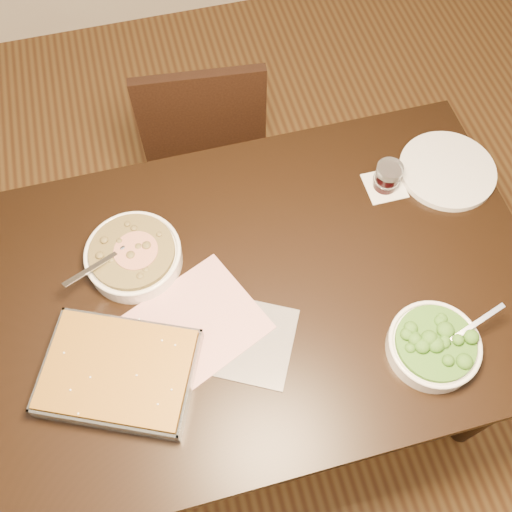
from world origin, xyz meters
TOP-DOWN VIEW (x-y plane):
  - ground at (0.00, 0.00)m, footprint 4.00×4.00m
  - table at (0.00, 0.00)m, footprint 1.40×0.90m
  - magazine_a at (-0.20, -0.07)m, footprint 0.42×0.37m
  - magazine_b at (-0.10, -0.11)m, footprint 0.35×0.31m
  - coaster at (0.41, 0.20)m, footprint 0.10×0.10m
  - stew_bowl at (-0.28, 0.14)m, footprint 0.25×0.24m
  - broccoli_bowl at (0.34, -0.26)m, footprint 0.24×0.21m
  - baking_dish at (-0.36, -0.14)m, footprint 0.40×0.36m
  - wine_tumbler at (0.41, 0.20)m, footprint 0.07×0.07m
  - dinner_plate at (0.59, 0.20)m, footprint 0.26×0.26m
  - chair_far at (-0.00, 0.74)m, footprint 0.44×0.44m

SIDE VIEW (x-z plane):
  - ground at x=0.00m, z-range 0.00..0.00m
  - chair_far at x=0.00m, z-range 0.05..0.90m
  - table at x=0.00m, z-range 0.28..1.03m
  - coaster at x=0.41m, z-range 0.75..0.75m
  - magazine_b at x=-0.10m, z-range 0.75..0.76m
  - magazine_a at x=-0.20m, z-range 0.75..0.76m
  - dinner_plate at x=0.59m, z-range 0.75..0.77m
  - baking_dish at x=-0.36m, z-range 0.75..0.81m
  - broccoli_bowl at x=0.34m, z-range 0.74..0.82m
  - stew_bowl at x=-0.28m, z-range 0.74..0.83m
  - wine_tumbler at x=0.41m, z-range 0.75..0.83m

